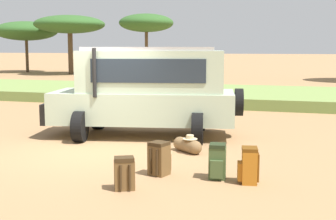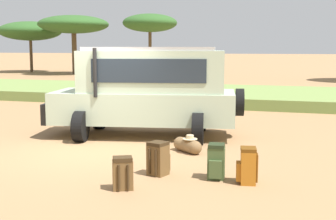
{
  "view_description": "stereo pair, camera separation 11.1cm",
  "coord_description": "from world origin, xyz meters",
  "px_view_note": "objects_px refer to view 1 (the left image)",
  "views": [
    {
      "loc": [
        4.84,
        -9.72,
        2.44
      ],
      "look_at": [
        1.7,
        0.46,
        1.0
      ],
      "focal_mm": 50.0,
      "sensor_mm": 36.0,
      "label": 1
    },
    {
      "loc": [
        4.95,
        -9.69,
        2.44
      ],
      "look_at": [
        1.7,
        0.46,
        1.0
      ],
      "focal_mm": 50.0,
      "sensor_mm": 36.0,
      "label": 2
    }
  ],
  "objects_px": {
    "backpack_near_rear_wheel": "(124,174)",
    "acacia_tree_centre_back": "(146,23)",
    "safari_vehicle": "(147,89)",
    "acacia_tree_left_mid": "(70,25)",
    "backpack_cluster_center": "(249,166)",
    "duffel_bag_low_black_case": "(187,145)",
    "backpack_beside_front_wheel": "(217,162)",
    "backpack_outermost": "(159,159)",
    "acacia_tree_far_left": "(26,31)"
  },
  "relations": [
    {
      "from": "backpack_near_rear_wheel",
      "to": "acacia_tree_centre_back",
      "type": "bearing_deg",
      "value": 109.05
    },
    {
      "from": "safari_vehicle",
      "to": "acacia_tree_left_mid",
      "type": "distance_m",
      "value": 30.73
    },
    {
      "from": "backpack_cluster_center",
      "to": "backpack_near_rear_wheel",
      "type": "height_order",
      "value": "backpack_cluster_center"
    },
    {
      "from": "duffel_bag_low_black_case",
      "to": "backpack_beside_front_wheel",
      "type": "bearing_deg",
      "value": -61.03
    },
    {
      "from": "backpack_near_rear_wheel",
      "to": "safari_vehicle",
      "type": "bearing_deg",
      "value": 104.95
    },
    {
      "from": "backpack_outermost",
      "to": "acacia_tree_far_left",
      "type": "xyz_separation_m",
      "value": [
        -23.83,
        31.3,
        3.65
      ]
    },
    {
      "from": "backpack_near_rear_wheel",
      "to": "acacia_tree_far_left",
      "type": "height_order",
      "value": "acacia_tree_far_left"
    },
    {
      "from": "backpack_outermost",
      "to": "acacia_tree_centre_back",
      "type": "bearing_deg",
      "value": 110.2
    },
    {
      "from": "backpack_cluster_center",
      "to": "duffel_bag_low_black_case",
      "type": "distance_m",
      "value": 2.7
    },
    {
      "from": "backpack_outermost",
      "to": "acacia_tree_far_left",
      "type": "bearing_deg",
      "value": 127.28
    },
    {
      "from": "safari_vehicle",
      "to": "acacia_tree_left_mid",
      "type": "xyz_separation_m",
      "value": [
        -16.49,
        25.74,
        3.11
      ]
    },
    {
      "from": "acacia_tree_left_mid",
      "to": "acacia_tree_centre_back",
      "type": "distance_m",
      "value": 7.4
    },
    {
      "from": "backpack_near_rear_wheel",
      "to": "acacia_tree_left_mid",
      "type": "relative_size",
      "value": 0.09
    },
    {
      "from": "backpack_beside_front_wheel",
      "to": "acacia_tree_centre_back",
      "type": "bearing_deg",
      "value": 112.16
    },
    {
      "from": "backpack_outermost",
      "to": "acacia_tree_left_mid",
      "type": "relative_size",
      "value": 0.1
    },
    {
      "from": "backpack_near_rear_wheel",
      "to": "acacia_tree_far_left",
      "type": "xyz_separation_m",
      "value": [
        -23.54,
        32.36,
        3.68
      ]
    },
    {
      "from": "acacia_tree_far_left",
      "to": "acacia_tree_centre_back",
      "type": "distance_m",
      "value": 13.39
    },
    {
      "from": "backpack_near_rear_wheel",
      "to": "acacia_tree_left_mid",
      "type": "bearing_deg",
      "value": 120.23
    },
    {
      "from": "backpack_beside_front_wheel",
      "to": "backpack_near_rear_wheel",
      "type": "bearing_deg",
      "value": -141.19
    },
    {
      "from": "safari_vehicle",
      "to": "acacia_tree_centre_back",
      "type": "bearing_deg",
      "value": 109.79
    },
    {
      "from": "safari_vehicle",
      "to": "backpack_outermost",
      "type": "bearing_deg",
      "value": -67.08
    },
    {
      "from": "acacia_tree_left_mid",
      "to": "backpack_outermost",
      "type": "bearing_deg",
      "value": -58.47
    },
    {
      "from": "safari_vehicle",
      "to": "backpack_outermost",
      "type": "xyz_separation_m",
      "value": [
        1.55,
        -3.66,
        -0.98
      ]
    },
    {
      "from": "acacia_tree_far_left",
      "to": "acacia_tree_centre_back",
      "type": "relative_size",
      "value": 1.17
    },
    {
      "from": "safari_vehicle",
      "to": "acacia_tree_far_left",
      "type": "relative_size",
      "value": 0.9
    },
    {
      "from": "acacia_tree_left_mid",
      "to": "acacia_tree_centre_back",
      "type": "height_order",
      "value": "acacia_tree_left_mid"
    },
    {
      "from": "safari_vehicle",
      "to": "acacia_tree_far_left",
      "type": "bearing_deg",
      "value": 128.87
    },
    {
      "from": "safari_vehicle",
      "to": "acacia_tree_centre_back",
      "type": "distance_m",
      "value": 27.06
    },
    {
      "from": "acacia_tree_far_left",
      "to": "acacia_tree_left_mid",
      "type": "bearing_deg",
      "value": -18.15
    },
    {
      "from": "duffel_bag_low_black_case",
      "to": "acacia_tree_far_left",
      "type": "bearing_deg",
      "value": 129.19
    },
    {
      "from": "backpack_near_rear_wheel",
      "to": "backpack_outermost",
      "type": "height_order",
      "value": "backpack_outermost"
    },
    {
      "from": "backpack_beside_front_wheel",
      "to": "acacia_tree_centre_back",
      "type": "height_order",
      "value": "acacia_tree_centre_back"
    },
    {
      "from": "safari_vehicle",
      "to": "backpack_cluster_center",
      "type": "height_order",
      "value": "safari_vehicle"
    },
    {
      "from": "safari_vehicle",
      "to": "backpack_near_rear_wheel",
      "type": "height_order",
      "value": "safari_vehicle"
    },
    {
      "from": "backpack_outermost",
      "to": "acacia_tree_centre_back",
      "type": "xyz_separation_m",
      "value": [
        -10.65,
        28.96,
        4.09
      ]
    },
    {
      "from": "acacia_tree_far_left",
      "to": "backpack_beside_front_wheel",
      "type": "bearing_deg",
      "value": -51.39
    },
    {
      "from": "backpack_beside_front_wheel",
      "to": "backpack_cluster_center",
      "type": "distance_m",
      "value": 0.61
    },
    {
      "from": "duffel_bag_low_black_case",
      "to": "acacia_tree_far_left",
      "type": "height_order",
      "value": "acacia_tree_far_left"
    },
    {
      "from": "backpack_near_rear_wheel",
      "to": "acacia_tree_centre_back",
      "type": "height_order",
      "value": "acacia_tree_centre_back"
    },
    {
      "from": "backpack_cluster_center",
      "to": "backpack_outermost",
      "type": "distance_m",
      "value": 1.71
    },
    {
      "from": "safari_vehicle",
      "to": "backpack_beside_front_wheel",
      "type": "bearing_deg",
      "value": -53.48
    },
    {
      "from": "backpack_cluster_center",
      "to": "backpack_near_rear_wheel",
      "type": "bearing_deg",
      "value": -153.33
    },
    {
      "from": "backpack_beside_front_wheel",
      "to": "safari_vehicle",
      "type": "bearing_deg",
      "value": 126.52
    },
    {
      "from": "backpack_cluster_center",
      "to": "acacia_tree_left_mid",
      "type": "height_order",
      "value": "acacia_tree_left_mid"
    },
    {
      "from": "backpack_near_rear_wheel",
      "to": "acacia_tree_centre_back",
      "type": "xyz_separation_m",
      "value": [
        -10.37,
        30.02,
        4.13
      ]
    },
    {
      "from": "backpack_outermost",
      "to": "acacia_tree_far_left",
      "type": "distance_m",
      "value": 39.51
    },
    {
      "from": "acacia_tree_left_mid",
      "to": "acacia_tree_far_left",
      "type": "bearing_deg",
      "value": 161.85
    },
    {
      "from": "safari_vehicle",
      "to": "acacia_tree_centre_back",
      "type": "relative_size",
      "value": 1.06
    },
    {
      "from": "acacia_tree_far_left",
      "to": "acacia_tree_left_mid",
      "type": "distance_m",
      "value": 6.11
    },
    {
      "from": "backpack_outermost",
      "to": "acacia_tree_centre_back",
      "type": "height_order",
      "value": "acacia_tree_centre_back"
    }
  ]
}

